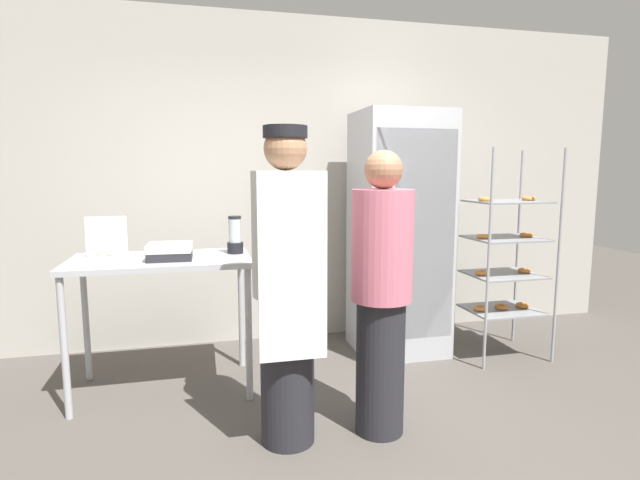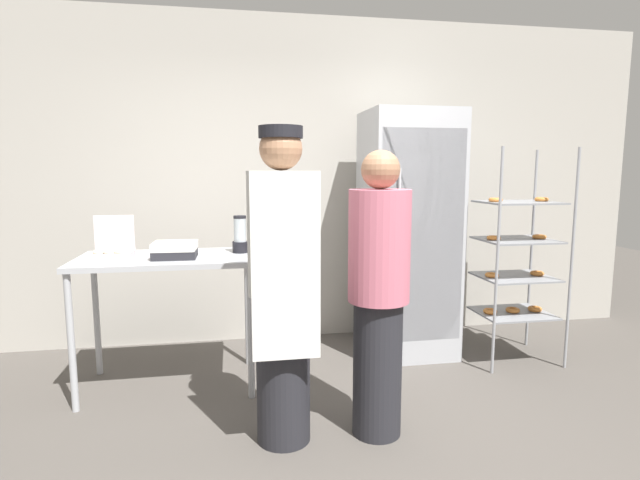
{
  "view_description": "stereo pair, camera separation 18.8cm",
  "coord_description": "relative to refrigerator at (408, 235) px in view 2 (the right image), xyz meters",
  "views": [
    {
      "loc": [
        -0.83,
        -2.26,
        1.51
      ],
      "look_at": [
        -0.12,
        0.69,
        1.09
      ],
      "focal_mm": 28.0,
      "sensor_mm": 36.0,
      "label": 1
    },
    {
      "loc": [
        -0.65,
        -2.3,
        1.51
      ],
      "look_at": [
        -0.12,
        0.69,
        1.09
      ],
      "focal_mm": 28.0,
      "sensor_mm": 36.0,
      "label": 2
    }
  ],
  "objects": [
    {
      "name": "person_baker",
      "position": [
        -1.16,
        -1.22,
        -0.09
      ],
      "size": [
        0.37,
        0.39,
        1.74
      ],
      "color": "#232328",
      "rests_on": "ground_plane"
    },
    {
      "name": "binder_stack",
      "position": [
        -1.8,
        -0.42,
        -0.01
      ],
      "size": [
        0.29,
        0.26,
        0.11
      ],
      "color": "#232328",
      "rests_on": "prep_counter"
    },
    {
      "name": "ground_plane",
      "position": [
        -0.77,
        -1.56,
        -0.99
      ],
      "size": [
        14.0,
        14.0,
        0.0
      ],
      "primitive_type": "plane",
      "color": "#4C4742"
    },
    {
      "name": "person_customer",
      "position": [
        -0.62,
        -1.23,
        -0.16
      ],
      "size": [
        0.34,
        0.34,
        1.62
      ],
      "color": "#232328",
      "rests_on": "ground_plane"
    },
    {
      "name": "prep_counter",
      "position": [
        -1.87,
        -0.35,
        -0.17
      ],
      "size": [
        1.19,
        0.68,
        0.93
      ],
      "color": "#ADAFB5",
      "rests_on": "ground_plane"
    },
    {
      "name": "baking_rack",
      "position": [
        0.79,
        -0.3,
        -0.18
      ],
      "size": [
        0.63,
        0.54,
        1.68
      ],
      "color": "#93969B",
      "rests_on": "ground_plane"
    },
    {
      "name": "donut_box",
      "position": [
        -2.21,
        -0.41,
        -0.02
      ],
      "size": [
        0.26,
        0.24,
        0.28
      ],
      "color": "silver",
      "rests_on": "prep_counter"
    },
    {
      "name": "refrigerator",
      "position": [
        0.0,
        0.0,
        0.0
      ],
      "size": [
        0.72,
        0.68,
        1.98
      ],
      "color": "#ADAFB5",
      "rests_on": "ground_plane"
    },
    {
      "name": "back_wall",
      "position": [
        -0.77,
        0.61,
        0.43
      ],
      "size": [
        6.4,
        0.12,
        2.84
      ],
      "primitive_type": "cube",
      "color": "#ADA89E",
      "rests_on": "ground_plane"
    },
    {
      "name": "blender_pitcher",
      "position": [
        -1.36,
        -0.27,
        0.05
      ],
      "size": [
        0.11,
        0.11,
        0.27
      ],
      "color": "black",
      "rests_on": "prep_counter"
    }
  ]
}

